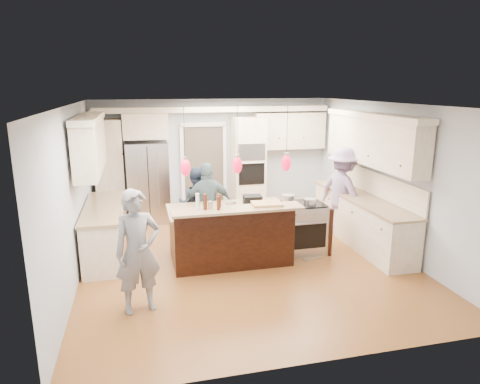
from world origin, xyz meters
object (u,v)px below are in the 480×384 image
at_px(person_bar_end, 138,252).
at_px(refrigerator, 148,183).
at_px(kitchen_island, 230,233).
at_px(person_far_left, 196,205).
at_px(island_range, 304,228).

bearing_deg(person_bar_end, refrigerator, 71.88).
height_order(kitchen_island, person_far_left, person_far_left).
relative_size(refrigerator, island_range, 1.96).
height_order(refrigerator, person_bar_end, refrigerator).
xyz_separation_m(refrigerator, kitchen_island, (1.30, -2.57, -0.41)).
distance_m(refrigerator, island_range, 3.71).
bearing_deg(refrigerator, person_bar_end, -93.66).
bearing_deg(refrigerator, island_range, -42.59).
bearing_deg(island_range, person_far_left, 150.97).
bearing_deg(refrigerator, kitchen_island, -63.10).
bearing_deg(person_bar_end, kitchen_island, 27.94).
distance_m(island_range, person_bar_end, 3.35).
bearing_deg(person_bar_end, person_far_left, 51.46).
bearing_deg(kitchen_island, person_far_left, 111.50).
xyz_separation_m(person_bar_end, person_far_left, (1.13, 2.52, -0.11)).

